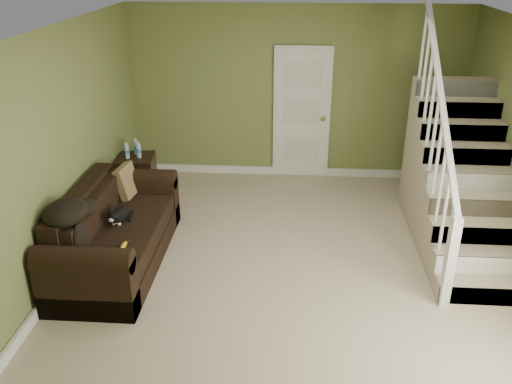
# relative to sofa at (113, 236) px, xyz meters

# --- Properties ---
(floor) EXTENTS (5.00, 5.50, 0.01)m
(floor) POSITION_rel_sofa_xyz_m (2.02, 0.04, -0.33)
(floor) COLOR tan
(floor) RESTS_ON ground
(ceiling) EXTENTS (5.00, 5.50, 0.01)m
(ceiling) POSITION_rel_sofa_xyz_m (2.02, 0.04, 2.27)
(ceiling) COLOR white
(ceiling) RESTS_ON wall_back
(wall_back) EXTENTS (5.00, 0.04, 2.60)m
(wall_back) POSITION_rel_sofa_xyz_m (2.02, 2.79, 0.97)
(wall_back) COLOR olive
(wall_back) RESTS_ON floor
(wall_front) EXTENTS (5.00, 0.04, 2.60)m
(wall_front) POSITION_rel_sofa_xyz_m (2.02, -2.71, 0.97)
(wall_front) COLOR olive
(wall_front) RESTS_ON floor
(wall_left) EXTENTS (0.04, 5.50, 2.60)m
(wall_left) POSITION_rel_sofa_xyz_m (-0.48, 0.04, 0.97)
(wall_left) COLOR olive
(wall_left) RESTS_ON floor
(baseboard_back) EXTENTS (5.00, 0.04, 0.12)m
(baseboard_back) POSITION_rel_sofa_xyz_m (2.02, 2.76, -0.27)
(baseboard_back) COLOR white
(baseboard_back) RESTS_ON floor
(baseboard_left) EXTENTS (0.04, 5.50, 0.12)m
(baseboard_left) POSITION_rel_sofa_xyz_m (-0.45, 0.04, -0.27)
(baseboard_left) COLOR white
(baseboard_left) RESTS_ON floor
(door) EXTENTS (0.86, 0.12, 2.02)m
(door) POSITION_rel_sofa_xyz_m (2.12, 2.75, 0.67)
(door) COLOR white
(door) RESTS_ON floor
(staircase) EXTENTS (1.00, 2.51, 2.82)m
(staircase) POSITION_rel_sofa_xyz_m (4.01, 1.01, 0.31)
(staircase) COLOR tan
(staircase) RESTS_ON floor
(sofa) EXTENTS (0.96, 2.22, 0.88)m
(sofa) POSITION_rel_sofa_xyz_m (0.00, 0.00, 0.00)
(sofa) COLOR black
(sofa) RESTS_ON floor
(side_table) EXTENTS (0.57, 0.57, 0.85)m
(side_table) POSITION_rel_sofa_xyz_m (-0.22, 1.76, -0.02)
(side_table) COLOR black
(side_table) RESTS_ON floor
(cat) EXTENTS (0.22, 0.46, 0.22)m
(cat) POSITION_rel_sofa_xyz_m (0.07, 0.07, 0.23)
(cat) COLOR black
(cat) RESTS_ON sofa
(banana) EXTENTS (0.06, 0.17, 0.05)m
(banana) POSITION_rel_sofa_xyz_m (0.28, -0.48, 0.16)
(banana) COLOR gold
(banana) RESTS_ON sofa
(throw_pillow) EXTENTS (0.24, 0.41, 0.40)m
(throw_pillow) POSITION_rel_sofa_xyz_m (-0.05, 0.80, 0.33)
(throw_pillow) COLOR #503920
(throw_pillow) RESTS_ON sofa
(throw_blanket) EXTENTS (0.44, 0.57, 0.23)m
(throw_blanket) POSITION_rel_sofa_xyz_m (-0.24, -0.56, 0.57)
(throw_blanket) COLOR black
(throw_blanket) RESTS_ON sofa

